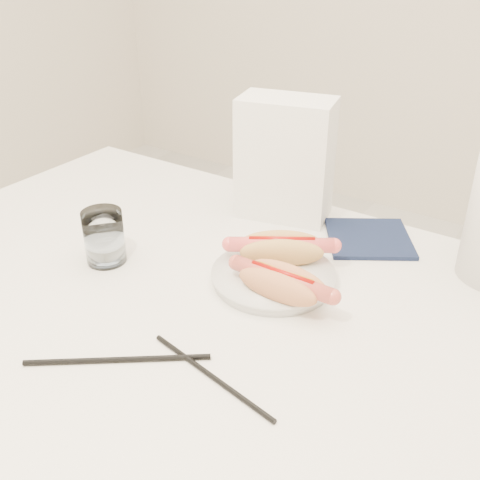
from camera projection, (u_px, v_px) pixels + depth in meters
The scene contains 9 objects.
table at pixel (203, 327), 0.90m from camera, with size 1.20×0.80×0.75m.
plate at pixel (273, 278), 0.90m from camera, with size 0.19×0.19×0.02m, color silver.
hotdog_left at pixel (281, 249), 0.93m from camera, with size 0.16×0.13×0.05m.
hotdog_right at pixel (282, 283), 0.84m from camera, with size 0.16×0.06×0.04m.
water_glass at pixel (104, 237), 0.94m from camera, with size 0.07×0.07×0.09m, color silver.
chopstick_near at pixel (118, 360), 0.74m from camera, with size 0.01×0.01×0.24m, color black.
chopstick_far at pixel (211, 376), 0.72m from camera, with size 0.01×0.01×0.21m, color black.
napkin_box at pixel (285, 159), 1.06m from camera, with size 0.17×0.10×0.23m, color white.
navy_napkin at pixel (369, 238), 1.03m from camera, with size 0.14×0.14×0.01m, color #111A35.
Camera 1 is at (0.45, -0.57, 1.25)m, focal length 42.87 mm.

